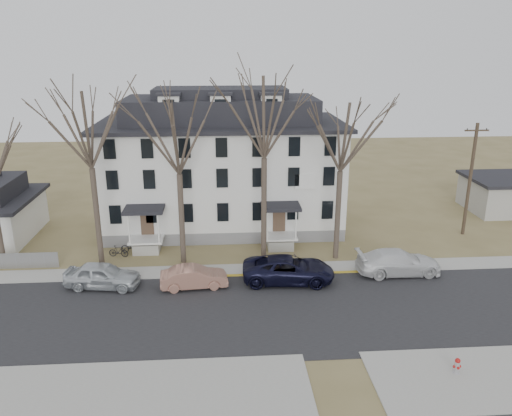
{
  "coord_description": "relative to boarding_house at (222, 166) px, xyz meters",
  "views": [
    {
      "loc": [
        -1.97,
        -24.62,
        15.47
      ],
      "look_at": [
        0.37,
        9.0,
        4.39
      ],
      "focal_mm": 35.0,
      "sensor_mm": 36.0,
      "label": 1
    }
  ],
  "objects": [
    {
      "name": "bicycle_left",
      "position": [
        -7.05,
        -6.18,
        -4.89
      ],
      "size": [
        1.89,
        0.75,
        0.97
      ],
      "primitive_type": "imported",
      "rotation": [
        0.0,
        0.0,
        1.51
      ],
      "color": "black",
      "rests_on": "ground"
    },
    {
      "name": "tree_far_left",
      "position": [
        -9.0,
        -8.15,
        4.96
      ],
      "size": [
        8.4,
        8.4,
        13.72
      ],
      "color": "#473B31",
      "rests_on": "ground"
    },
    {
      "name": "bicycle_right",
      "position": [
        -7.99,
        -6.93,
        -4.93
      ],
      "size": [
        1.56,
        0.67,
        0.91
      ],
      "primitive_type": "imported",
      "rotation": [
        0.0,
        0.0,
        1.4
      ],
      "color": "black",
      "rests_on": "ground"
    },
    {
      "name": "main_road",
      "position": [
        2.0,
        -15.95,
        -5.38
      ],
      "size": [
        120.0,
        10.0,
        0.04
      ],
      "primitive_type": "cube",
      "color": "#27272A",
      "rests_on": "ground"
    },
    {
      "name": "distant_building",
      "position": [
        28.0,
        2.05,
        -3.7
      ],
      "size": [
        8.5,
        6.5,
        3.35
      ],
      "color": "#A09F97",
      "rests_on": "ground"
    },
    {
      "name": "yellow_curb",
      "position": [
        7.0,
        -10.85,
        -5.38
      ],
      "size": [
        14.0,
        0.25,
        0.06
      ],
      "primitive_type": "cube",
      "color": "gold",
      "rests_on": "ground"
    },
    {
      "name": "tree_mid_right",
      "position": [
        8.5,
        -8.15,
        4.22
      ],
      "size": [
        7.8,
        7.8,
        12.74
      ],
      "color": "#473B31",
      "rests_on": "ground"
    },
    {
      "name": "tree_center",
      "position": [
        3.0,
        -8.15,
        5.71
      ],
      "size": [
        9.0,
        9.0,
        14.7
      ],
      "color": "#473B31",
      "rests_on": "ground"
    },
    {
      "name": "ground",
      "position": [
        2.0,
        -17.95,
        -5.38
      ],
      "size": [
        120.0,
        120.0,
        0.0
      ],
      "primitive_type": "plane",
      "color": "olive",
      "rests_on": "ground"
    },
    {
      "name": "tree_mid_left",
      "position": [
        -3.0,
        -8.15,
        4.22
      ],
      "size": [
        7.8,
        7.8,
        12.74
      ],
      "color": "#473B31",
      "rests_on": "ground"
    },
    {
      "name": "car_white",
      "position": [
        12.27,
        -11.21,
        -4.52
      ],
      "size": [
        5.96,
        2.51,
        1.72
      ],
      "primitive_type": "imported",
      "rotation": [
        0.0,
        0.0,
        1.59
      ],
      "color": "silver",
      "rests_on": "ground"
    },
    {
      "name": "fire_hydrant",
      "position": [
        11.32,
        -22.51,
        -4.92
      ],
      "size": [
        0.37,
        0.35,
        0.9
      ],
      "color": "#B7B7BA",
      "rests_on": "ground"
    },
    {
      "name": "car_tan",
      "position": [
        -2.0,
        -12.36,
        -4.65
      ],
      "size": [
        4.56,
        1.94,
        1.46
      ],
      "primitive_type": "imported",
      "rotation": [
        0.0,
        0.0,
        1.66
      ],
      "color": "#A26E5C",
      "rests_on": "ground"
    },
    {
      "name": "utility_pole_far",
      "position": [
        20.5,
        -3.95,
        -0.47
      ],
      "size": [
        2.0,
        0.28,
        9.5
      ],
      "color": "#3D3023",
      "rests_on": "ground"
    },
    {
      "name": "near_sidewalk_left",
      "position": [
        -6.0,
        -22.95,
        -5.38
      ],
      "size": [
        20.0,
        5.0,
        0.08
      ],
      "primitive_type": "cube",
      "color": "#A09F97",
      "rests_on": "ground"
    },
    {
      "name": "boarding_house",
      "position": [
        0.0,
        0.0,
        0.0
      ],
      "size": [
        20.8,
        12.36,
        12.05
      ],
      "color": "slate",
      "rests_on": "ground"
    },
    {
      "name": "far_sidewalk",
      "position": [
        2.0,
        -9.95,
        -5.38
      ],
      "size": [
        120.0,
        2.0,
        0.08
      ],
      "primitive_type": "cube",
      "color": "#A09F97",
      "rests_on": "ground"
    },
    {
      "name": "car_navy",
      "position": [
        4.38,
        -11.88,
        -4.51
      ],
      "size": [
        6.44,
        3.35,
        1.73
      ],
      "primitive_type": "imported",
      "rotation": [
        0.0,
        0.0,
        1.49
      ],
      "color": "black",
      "rests_on": "ground"
    },
    {
      "name": "car_silver",
      "position": [
        -8.07,
        -11.91,
        -4.53
      ],
      "size": [
        5.2,
        2.66,
        1.69
      ],
      "primitive_type": "imported",
      "rotation": [
        0.0,
        0.0,
        1.43
      ],
      "color": "silver",
      "rests_on": "ground"
    }
  ]
}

